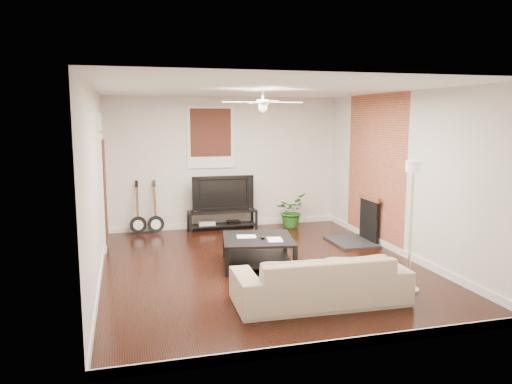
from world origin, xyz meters
TOP-DOWN VIEW (x-y plane):
  - room at (0.00, 0.00)m, footprint 5.01×6.01m
  - brick_accent at (2.49, 1.00)m, footprint 0.02×2.20m
  - fireplace at (2.20, 1.00)m, footprint 0.80×1.10m
  - window_back at (-0.30, 2.97)m, footprint 1.00×0.06m
  - door_left at (-2.46, 1.90)m, footprint 0.08×1.00m
  - tv_stand at (-0.11, 2.78)m, footprint 1.46×0.39m
  - tv at (-0.11, 2.80)m, footprint 1.31×0.17m
  - coffee_table at (-0.06, 0.06)m, footprint 1.27×1.27m
  - sofa at (0.29, -1.71)m, footprint 2.25×0.93m
  - floor_lamp at (1.64, -1.61)m, footprint 0.31×0.31m
  - potted_plant at (1.36, 2.59)m, footprint 0.85×0.87m
  - guitar_left at (-1.86, 2.75)m, footprint 0.35×0.26m
  - guitar_right at (-1.51, 2.72)m, footprint 0.36×0.26m
  - ceiling_fan at (0.00, 0.00)m, footprint 1.24×1.24m

SIDE VIEW (x-z plane):
  - tv_stand at x=-0.11m, z-range 0.00..0.41m
  - coffee_table at x=-0.06m, z-range 0.00..0.46m
  - sofa at x=0.29m, z-range 0.00..0.65m
  - potted_plant at x=1.36m, z-range 0.00..0.73m
  - fireplace at x=2.20m, z-range 0.00..0.92m
  - guitar_left at x=-1.86m, z-range 0.00..1.11m
  - guitar_right at x=-1.51m, z-range 0.00..1.11m
  - tv at x=-0.11m, z-range 0.41..1.16m
  - floor_lamp at x=1.64m, z-range 0.00..1.81m
  - door_left at x=-2.46m, z-range 0.00..2.50m
  - room at x=0.00m, z-range 0.00..2.80m
  - brick_accent at x=2.49m, z-range 0.00..2.80m
  - window_back at x=-0.30m, z-range 1.30..2.60m
  - ceiling_fan at x=0.00m, z-range 2.44..2.76m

